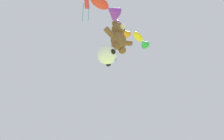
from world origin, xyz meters
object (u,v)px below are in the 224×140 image
at_px(fish_kite_goldfin, 141,40).
at_px(fish_kite_crimson, 106,7).
at_px(soccer_ball_kite, 107,55).
at_px(fish_kite_violet, 122,29).
at_px(teddy_bear_kite, 119,37).
at_px(diamond_kite, 87,1).

relative_size(fish_kite_goldfin, fish_kite_crimson, 0.85).
relative_size(soccer_ball_kite, fish_kite_violet, 0.60).
distance_m(teddy_bear_kite, soccer_ball_kite, 1.70).
bearing_deg(fish_kite_crimson, diamond_kite, 136.50).
xyz_separation_m(fish_kite_violet, fish_kite_crimson, (-2.21, -0.95, -0.24)).
distance_m(teddy_bear_kite, diamond_kite, 3.76).
relative_size(teddy_bear_kite, fish_kite_crimson, 0.97).
distance_m(fish_kite_violet, fish_kite_crimson, 2.42).
bearing_deg(fish_kite_crimson, soccer_ball_kite, -119.94).
bearing_deg(fish_kite_goldfin, diamond_kite, -178.15).
bearing_deg(fish_kite_violet, diamond_kite, -177.96).
bearing_deg(soccer_ball_kite, fish_kite_crimson, 60.06).
distance_m(fish_kite_crimson, diamond_kite, 1.35).
bearing_deg(diamond_kite, teddy_bear_kite, -49.68).
bearing_deg(diamond_kite, soccer_ball_kite, -68.63).
bearing_deg(soccer_ball_kite, fish_kite_goldfin, 19.44).
bearing_deg(diamond_kite, fish_kite_violet, 2.04).
distance_m(fish_kite_goldfin, fish_kite_crimson, 4.26).
xyz_separation_m(fish_kite_crimson, diamond_kite, (-0.88, 0.84, 0.58)).
relative_size(teddy_bear_kite, diamond_kite, 0.72).
xyz_separation_m(soccer_ball_kite, fish_kite_violet, (2.54, 1.52, 4.42)).
height_order(soccer_ball_kite, fish_kite_goldfin, fish_kite_goldfin).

